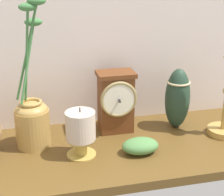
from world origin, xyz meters
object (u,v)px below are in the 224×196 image
at_px(mantel_clock, 116,101).
at_px(brass_vase_jar, 32,116).
at_px(pillar_candle_front, 81,130).
at_px(tall_ceramic_vase, 177,98).

distance_m(mantel_clock, brass_vase_jar, 0.24).
relative_size(brass_vase_jar, pillar_candle_front, 2.96).
bearing_deg(mantel_clock, pillar_candle_front, -135.72).
bearing_deg(tall_ceramic_vase, pillar_candle_front, -161.39).
bearing_deg(brass_vase_jar, mantel_clock, 8.86).
height_order(mantel_clock, pillar_candle_front, mantel_clock).
xyz_separation_m(mantel_clock, pillar_candle_front, (-0.12, -0.12, -0.02)).
distance_m(brass_vase_jar, pillar_candle_front, 0.14).
bearing_deg(mantel_clock, brass_vase_jar, -171.14).
height_order(brass_vase_jar, tall_ceramic_vase, brass_vase_jar).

